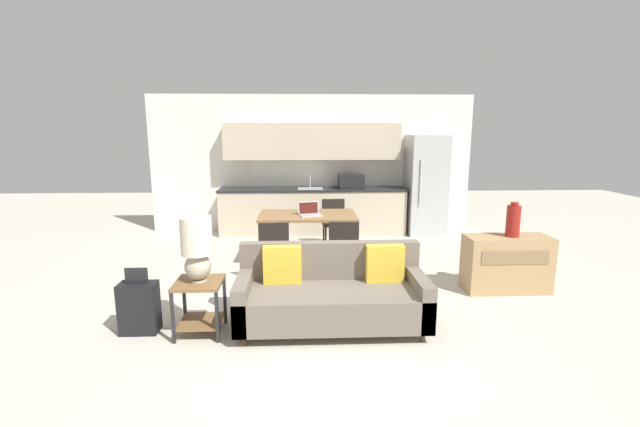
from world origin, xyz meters
The scene contains 15 objects.
ground_plane centered at (0.00, 0.00, 0.00)m, with size 20.00×20.00×0.00m, color beige.
wall_back centered at (-0.01, 4.63, 1.36)m, with size 6.40×0.07×2.70m.
kitchen_counter centered at (0.01, 4.33, 0.84)m, with size 3.62×0.65×2.15m.
refrigerator centered at (2.21, 4.22, 0.96)m, with size 0.72×0.74×1.92m.
dining_table centered at (-0.12, 2.43, 0.69)m, with size 1.48×0.87×0.76m.
couch centered at (0.09, 0.22, 0.34)m, with size 1.93×0.80×0.84m.
side_table centered at (-1.24, 0.10, 0.37)m, with size 0.46×0.46×0.55m.
table_lamp centered at (-1.24, 0.11, 0.91)m, with size 0.31×0.31×0.65m.
credenza centered at (2.38, 1.12, 0.36)m, with size 1.05×0.43×0.71m.
vase centered at (2.42, 1.12, 0.91)m, with size 0.17×0.17×0.43m.
dining_chair_far_right centered at (0.35, 3.24, 0.48)m, with size 0.44×0.44×0.83m.
dining_chair_near_left centered at (-0.59, 1.61, 0.48)m, with size 0.45×0.45×0.83m.
dining_chair_near_right centered at (0.35, 1.62, 0.48)m, with size 0.43×0.43×0.83m.
laptop centered at (-0.09, 2.35, 0.81)m, with size 0.37×0.32×0.20m.
suitcase centered at (-1.86, 0.14, 0.27)m, with size 0.37×0.22×0.68m.
Camera 1 is at (-0.20, -3.98, 2.04)m, focal length 24.00 mm.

